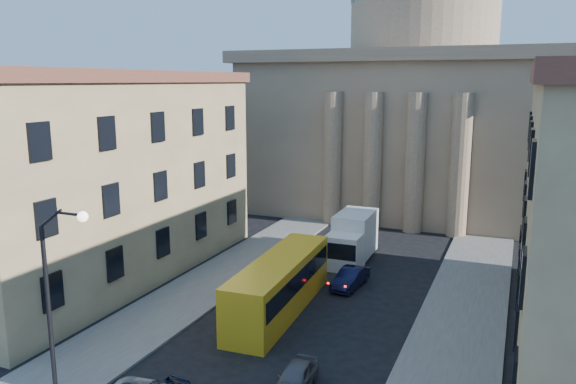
% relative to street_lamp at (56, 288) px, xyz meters
% --- Properties ---
extents(sidewalk_left, '(5.00, 60.00, 0.15)m').
position_rel_street_lamp_xyz_m(sidewalk_left, '(-1.53, 10.00, -5.21)').
color(sidewalk_left, '#5D5A55').
rests_on(sidewalk_left, ground).
extents(sidewalk_right, '(5.00, 60.00, 0.15)m').
position_rel_street_lamp_xyz_m(sidewalk_right, '(15.47, 10.00, -5.21)').
color(sidewalk_right, '#5D5A55').
rests_on(sidewalk_right, ground).
extents(church, '(68.02, 28.76, 36.60)m').
position_rel_street_lamp_xyz_m(church, '(6.97, 47.47, 6.59)').
color(church, '#856C52').
rests_on(church, ground).
extents(building_left, '(11.60, 26.60, 14.70)m').
position_rel_street_lamp_xyz_m(building_left, '(-10.03, 14.00, 2.14)').
color(building_left, tan).
rests_on(building_left, ground).
extents(street_lamp, '(2.62, 0.44, 8.83)m').
position_rel_street_lamp_xyz_m(street_lamp, '(0.00, 0.00, 0.00)').
color(street_lamp, black).
rests_on(street_lamp, ground).
extents(car_right_far, '(1.68, 3.69, 1.23)m').
position_rel_street_lamp_xyz_m(car_right_far, '(9.19, 4.77, -4.67)').
color(car_right_far, '#4E4F54').
rests_on(car_right_far, ground).
extents(car_right_distant, '(1.82, 4.15, 1.33)m').
position_rel_street_lamp_xyz_m(car_right_distant, '(7.77, 18.36, -4.62)').
color(car_right_distant, black).
rests_on(car_right_distant, ground).
extents(city_bus, '(3.33, 11.96, 3.34)m').
position_rel_street_lamp_xyz_m(city_bus, '(4.89, 12.81, -3.49)').
color(city_bus, gold).
rests_on(city_bus, ground).
extents(box_truck, '(2.74, 6.73, 3.67)m').
position_rel_street_lamp_xyz_m(box_truck, '(6.17, 24.17, -3.55)').
color(box_truck, silver).
rests_on(box_truck, ground).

